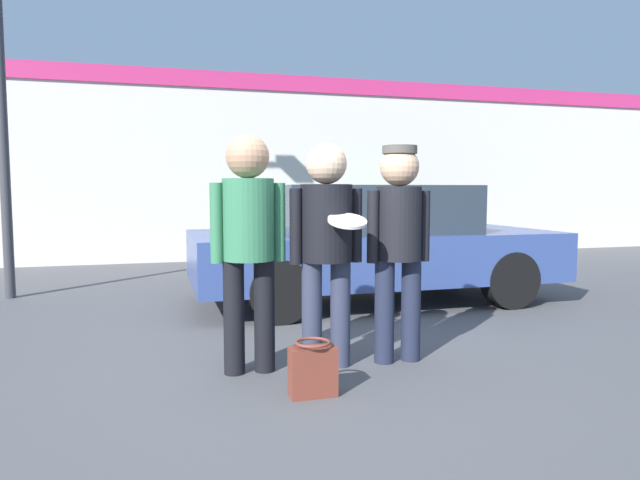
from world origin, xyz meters
The scene contains 9 objects.
ground_plane centered at (0.00, 0.00, 0.00)m, with size 56.00×56.00×0.00m, color #4C4C4F.
storefront_building centered at (0.00, 6.82, 1.76)m, with size 24.00×0.22×3.47m.
person_left centered at (-0.57, 0.07, 1.02)m, with size 0.54×0.37×1.70m.
person_middle_with_frisbee centered at (-0.01, 0.03, 0.99)m, with size 0.55×0.59×1.65m.
person_right centered at (0.56, 0.02, 0.98)m, with size 0.51×0.34×1.64m.
parked_car_near centered at (1.24, 2.33, 0.69)m, with size 4.22×1.89×1.37m.
street_lamp centered at (-2.73, 3.71, 3.19)m, with size 1.12×0.35×5.15m.
shrub centered at (3.14, 5.93, 0.70)m, with size 1.40×1.40×1.40m.
handbag centered at (-0.27, -0.52, 0.17)m, with size 0.30×0.23×0.36m.
Camera 1 is at (-1.21, -3.94, 1.31)m, focal length 32.00 mm.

